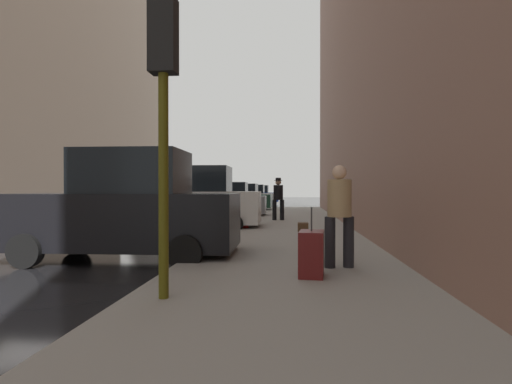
# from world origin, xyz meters

# --- Properties ---
(ground_plane) EXTENTS (120.00, 120.00, 0.00)m
(ground_plane) POSITION_xyz_m (0.00, 0.00, 0.00)
(ground_plane) COLOR black
(sidewalk) EXTENTS (4.00, 40.00, 0.15)m
(sidewalk) POSITION_xyz_m (6.00, 0.00, 0.07)
(sidewalk) COLOR gray
(sidewalk) RESTS_ON ground_plane
(parked_black_suv) EXTENTS (4.65, 2.15, 2.25)m
(parked_black_suv) POSITION_xyz_m (2.65, -1.32, 1.03)
(parked_black_suv) COLOR black
(parked_black_suv) RESTS_ON ground_plane
(parked_white_van) EXTENTS (4.64, 2.15, 2.25)m
(parked_white_van) POSITION_xyz_m (2.65, 4.57, 1.03)
(parked_white_van) COLOR silver
(parked_white_van) RESTS_ON ground_plane
(parked_gray_coupe) EXTENTS (4.24, 2.14, 1.79)m
(parked_gray_coupe) POSITION_xyz_m (2.65, 10.55, 0.85)
(parked_gray_coupe) COLOR slate
(parked_gray_coupe) RESTS_ON ground_plane
(parked_dark_green_sedan) EXTENTS (4.25, 2.15, 1.79)m
(parked_dark_green_sedan) POSITION_xyz_m (2.65, 16.16, 0.85)
(parked_dark_green_sedan) COLOR #193828
(parked_dark_green_sedan) RESTS_ON ground_plane
(parked_silver_sedan) EXTENTS (4.20, 2.06, 1.79)m
(parked_silver_sedan) POSITION_xyz_m (2.65, 22.39, 0.85)
(parked_silver_sedan) COLOR #B7BABF
(parked_silver_sedan) RESTS_ON ground_plane
(parked_blue_sedan) EXTENTS (4.21, 2.09, 1.79)m
(parked_blue_sedan) POSITION_xyz_m (2.65, 27.97, 0.85)
(parked_blue_sedan) COLOR navy
(parked_blue_sedan) RESTS_ON ground_plane
(fire_hydrant) EXTENTS (0.42, 0.22, 0.70)m
(fire_hydrant) POSITION_xyz_m (4.45, 4.16, 0.50)
(fire_hydrant) COLOR red
(fire_hydrant) RESTS_ON sidewalk
(traffic_light) EXTENTS (0.32, 0.32, 3.60)m
(traffic_light) POSITION_xyz_m (4.50, -4.52, 2.76)
(traffic_light) COLOR #514C0F
(traffic_light) RESTS_ON sidewalk
(pedestrian_in_tan_coat) EXTENTS (0.53, 0.47, 1.71)m
(pedestrian_in_tan_coat) POSITION_xyz_m (6.82, -2.44, 1.10)
(pedestrian_in_tan_coat) COLOR black
(pedestrian_in_tan_coat) RESTS_ON sidewalk
(pedestrian_with_fedora) EXTENTS (0.52, 0.46, 1.78)m
(pedestrian_with_fedora) POSITION_xyz_m (5.43, 7.61, 1.14)
(pedestrian_with_fedora) COLOR black
(pedestrian_with_fedora) RESTS_ON sidewalk
(rolling_suitcase) EXTENTS (0.41, 0.59, 1.04)m
(rolling_suitcase) POSITION_xyz_m (6.33, -3.15, 0.49)
(rolling_suitcase) COLOR #591414
(rolling_suitcase) RESTS_ON sidewalk
(duffel_bag) EXTENTS (0.32, 0.44, 0.28)m
(duffel_bag) POSITION_xyz_m (6.36, 3.10, 0.29)
(duffel_bag) COLOR #472D19
(duffel_bag) RESTS_ON sidewalk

